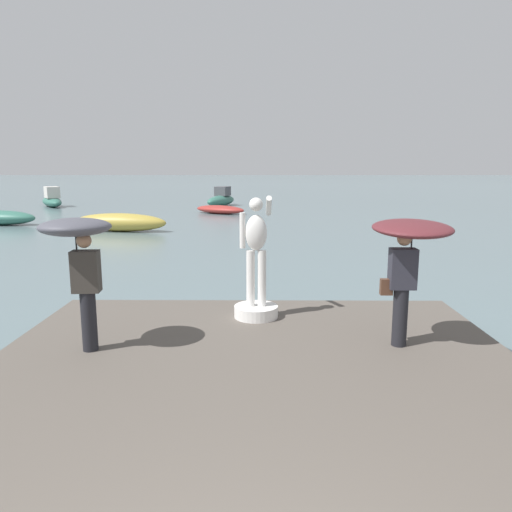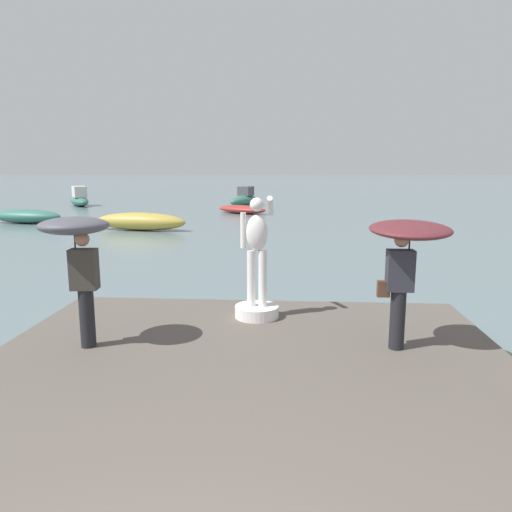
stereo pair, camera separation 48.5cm
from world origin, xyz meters
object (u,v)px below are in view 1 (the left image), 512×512
statue_white_figure (256,277)px  boat_mid (220,209)px  onlooker_right (409,245)px  onlooker_left (79,246)px  boat_rightward (120,222)px  boat_far (221,199)px  boat_leftward (52,199)px

statue_white_figure → boat_mid: size_ratio=0.53×
statue_white_figure → onlooker_right: bearing=-31.2°
boat_mid → statue_white_figure: bearing=-83.7°
boat_mid → onlooker_right: bearing=-79.2°
statue_white_figure → onlooker_left: bearing=-147.4°
boat_mid → boat_rightward: (-4.12, -9.54, 0.16)m
boat_far → boat_leftward: size_ratio=1.01×
boat_far → boat_leftward: 13.71m
onlooker_right → boat_leftward: 37.22m
statue_white_figure → boat_far: statue_white_figure is taller
boat_far → boat_rightward: boat_far is taller
statue_white_figure → onlooker_right: size_ratio=1.13×
boat_mid → boat_far: (-0.46, 6.80, 0.27)m
boat_mid → boat_rightward: 10.39m
boat_mid → boat_rightward: bearing=-113.4°
onlooker_right → boat_far: bearing=99.4°
onlooker_left → boat_mid: onlooker_left is taller
boat_mid → boat_leftward: (-14.14, 5.98, 0.30)m
boat_rightward → boat_far: bearing=77.4°
statue_white_figure → boat_rightward: bearing=114.4°
onlooker_right → boat_leftward: (-19.08, 31.93, -1.34)m
statue_white_figure → onlooker_left: 3.09m
boat_far → statue_white_figure: bearing=-84.3°
onlooker_left → boat_leftward: (-14.33, 32.17, -1.37)m
boat_leftward → onlooker_right: bearing=-59.1°
statue_white_figure → boat_mid: (-2.70, 24.59, -0.84)m
onlooker_right → boat_rightward: 18.81m
boat_leftward → onlooker_left: bearing=-66.0°
statue_white_figure → onlooker_right: statue_white_figure is taller
boat_leftward → statue_white_figure: bearing=-61.2°
onlooker_left → boat_leftward: bearing=114.0°
boat_far → onlooker_left: bearing=-88.9°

